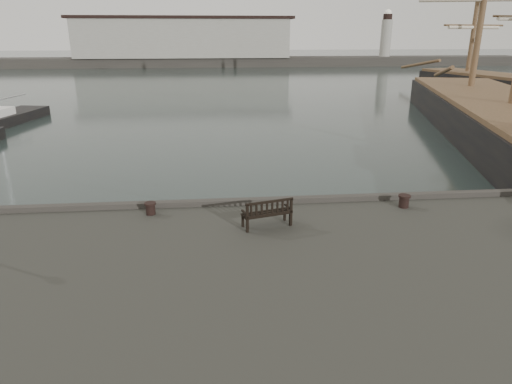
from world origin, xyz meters
TOP-DOWN VIEW (x-y plane):
  - ground at (0.00, 0.00)m, footprint 400.00×400.00m
  - breakwater at (-4.56, 92.00)m, footprint 140.00×9.50m
  - bench at (-0.65, -2.13)m, footprint 1.58×0.90m
  - bollard_left at (-4.26, -0.80)m, footprint 0.44×0.44m
  - bollard_right at (4.10, -0.97)m, footprint 0.53×0.53m
  - yacht_d at (-19.36, 24.15)m, footprint 4.66×10.64m
  - tall_ship_main at (18.07, 14.57)m, footprint 18.02×39.33m
  - tall_ship_far at (31.99, 35.05)m, footprint 11.40×26.78m

SIDE VIEW (x-z plane):
  - ground at x=0.00m, z-range 0.00..0.00m
  - yacht_d at x=-19.36m, z-range -6.19..6.66m
  - tall_ship_main at x=18.07m, z-range -13.77..15.25m
  - tall_ship_far at x=31.99m, z-range -10.47..11.97m
  - bollard_left at x=-4.26m, z-range 1.56..1.95m
  - bollard_right at x=4.10m, z-range 1.56..1.99m
  - bench at x=-0.65m, z-range 1.40..2.27m
  - breakwater at x=-4.56m, z-range -1.80..10.40m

